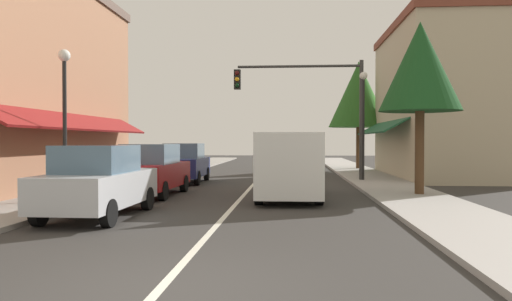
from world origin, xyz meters
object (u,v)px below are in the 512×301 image
at_px(parked_car_third_left, 185,163).
at_px(street_lamp_left_near, 65,99).
at_px(parked_car_second_left, 151,170).
at_px(tree_right_near, 420,67).
at_px(tree_right_far, 359,94).
at_px(street_lamp_right_mid, 363,108).
at_px(parked_car_nearest_left, 98,182).
at_px(van_in_lane, 289,163).
at_px(traffic_signal_mast_arm, 315,98).

distance_m(parked_car_third_left, street_lamp_left_near, 8.18).
xyz_separation_m(parked_car_second_left, tree_right_near, (9.01, 0.16, 3.43)).
bearing_deg(tree_right_far, street_lamp_right_mid, -96.28).
distance_m(parked_car_nearest_left, street_lamp_left_near, 3.92).
bearing_deg(street_lamp_right_mid, tree_right_far, 83.72).
relative_size(parked_car_third_left, tree_right_far, 0.59).
bearing_deg(parked_car_second_left, tree_right_near, 2.54).
xyz_separation_m(parked_car_nearest_left, tree_right_near, (8.95, 4.95, 3.43)).
distance_m(tree_right_near, tree_right_far, 15.48).
distance_m(street_lamp_left_near, tree_right_near, 11.30).
distance_m(parked_car_second_left, tree_right_near, 9.64).
bearing_deg(tree_right_near, street_lamp_right_mid, 99.50).
xyz_separation_m(van_in_lane, street_lamp_left_near, (-6.65, -1.81, 1.97)).
relative_size(parked_car_third_left, street_lamp_left_near, 0.90).
bearing_deg(street_lamp_left_near, van_in_lane, 15.24).
bearing_deg(van_in_lane, tree_right_far, 74.35).
bearing_deg(parked_car_second_left, street_lamp_left_near, -128.93).
bearing_deg(parked_car_third_left, parked_car_nearest_left, -91.08).
bearing_deg(street_lamp_right_mid, parked_car_third_left, -174.23).
bearing_deg(street_lamp_right_mid, parked_car_nearest_left, -126.02).
xyz_separation_m(street_lamp_right_mid, tree_right_far, (1.04, 9.50, 1.51)).
relative_size(tree_right_near, tree_right_far, 0.83).
xyz_separation_m(street_lamp_right_mid, tree_right_near, (1.00, -5.98, 0.95)).
bearing_deg(van_in_lane, tree_right_near, 7.96).
bearing_deg(street_lamp_right_mid, traffic_signal_mast_arm, -179.57).
relative_size(parked_car_nearest_left, tree_right_near, 0.71).
distance_m(street_lamp_left_near, street_lamp_right_mid, 13.06).
relative_size(street_lamp_left_near, tree_right_far, 0.66).
height_order(parked_car_third_left, tree_right_near, tree_right_near).
bearing_deg(tree_right_near, tree_right_far, 89.83).
bearing_deg(street_lamp_right_mid, tree_right_near, -80.50).
xyz_separation_m(van_in_lane, traffic_signal_mast_arm, (1.15, 6.60, 2.70)).
bearing_deg(traffic_signal_mast_arm, parked_car_nearest_left, -117.90).
height_order(parked_car_nearest_left, parked_car_third_left, same).
relative_size(parked_car_second_left, street_lamp_right_mid, 0.83).
relative_size(van_in_lane, street_lamp_right_mid, 1.04).
height_order(parked_car_third_left, traffic_signal_mast_arm, traffic_signal_mast_arm).
bearing_deg(street_lamp_left_near, parked_car_second_left, 49.52).
xyz_separation_m(parked_car_second_left, tree_right_far, (9.05, 15.63, 3.99)).
bearing_deg(parked_car_nearest_left, tree_right_far, 67.33).
relative_size(parked_car_second_left, street_lamp_left_near, 0.90).
relative_size(parked_car_nearest_left, parked_car_third_left, 1.00).
xyz_separation_m(parked_car_third_left, tree_right_far, (9.08, 10.31, 3.99)).
bearing_deg(street_lamp_left_near, parked_car_third_left, 75.72).
height_order(traffic_signal_mast_arm, street_lamp_right_mid, traffic_signal_mast_arm).
bearing_deg(traffic_signal_mast_arm, parked_car_second_left, -133.68).
distance_m(parked_car_nearest_left, tree_right_far, 22.67).
relative_size(street_lamp_left_near, street_lamp_right_mid, 0.92).
xyz_separation_m(parked_car_nearest_left, traffic_signal_mast_arm, (5.78, 10.92, 2.96)).
bearing_deg(parked_car_nearest_left, van_in_lane, 44.07).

